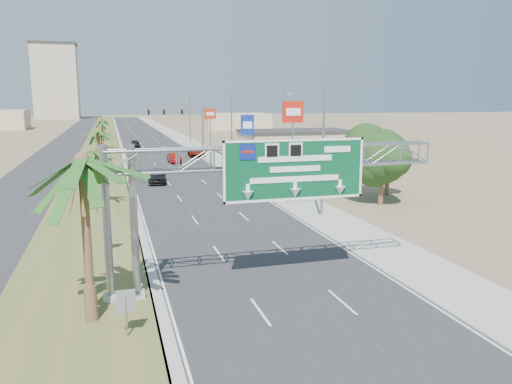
{
  "coord_description": "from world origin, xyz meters",
  "views": [
    {
      "loc": [
        -8.04,
        -13.05,
        9.38
      ],
      "look_at": [
        -0.28,
        13.61,
        4.2
      ],
      "focal_mm": 35.0,
      "sensor_mm": 36.0,
      "label": 1
    }
  ],
  "objects": [
    {
      "name": "pole_sign_blue",
      "position": [
        11.78,
        59.74,
        5.3
      ],
      "size": [
        2.01,
        0.4,
        7.26
      ],
      "color": "gray",
      "rests_on": "ground"
    },
    {
      "name": "store_building",
      "position": [
        22.0,
        66.0,
        2.0
      ],
      "size": [
        18.0,
        10.0,
        4.0
      ],
      "primitive_type": "cube",
      "color": "tan",
      "rests_on": "ground"
    },
    {
      "name": "oak_far",
      "position": [
        18.0,
        30.0,
        3.82
      ],
      "size": [
        3.5,
        3.5,
        5.6
      ],
      "color": "brown",
      "rests_on": "ground"
    },
    {
      "name": "tower_distant",
      "position": [
        -32.0,
        250.0,
        17.5
      ],
      "size": [
        20.0,
        16.0,
        35.0
      ],
      "primitive_type": "cube",
      "color": "tan",
      "rests_on": "ground"
    },
    {
      "name": "median_signback_b",
      "position": [
        -8.5,
        18.0,
        1.45
      ],
      "size": [
        0.75,
        0.08,
        2.08
      ],
      "color": "gray",
      "rests_on": "ground"
    },
    {
      "name": "car_mid_lane",
      "position": [
        0.9,
        61.41,
        0.71
      ],
      "size": [
        1.81,
        4.43,
        1.43
      ],
      "primitive_type": "imported",
      "rotation": [
        0.0,
        0.0,
        0.07
      ],
      "color": "#660C09",
      "rests_on": "ground"
    },
    {
      "name": "sign_gantry",
      "position": [
        -1.06,
        9.93,
        6.06
      ],
      "size": [
        16.75,
        1.24,
        7.5
      ],
      "color": "gray",
      "rests_on": "ground"
    },
    {
      "name": "car_right_lane",
      "position": [
        5.5,
        69.11,
        0.76
      ],
      "size": [
        2.88,
        5.63,
        1.52
      ],
      "primitive_type": "imported",
      "rotation": [
        0.0,
        0.0,
        -0.06
      ],
      "color": "gray",
      "rests_on": "ground"
    },
    {
      "name": "palm_row_d",
      "position": [
        -9.5,
        66.0,
        4.42
      ],
      "size": [
        3.99,
        3.99,
        5.45
      ],
      "color": "brown",
      "rests_on": "ground"
    },
    {
      "name": "median_grass",
      "position": [
        -10.0,
        110.0,
        0.06
      ],
      "size": [
        7.0,
        300.0,
        0.12
      ],
      "primitive_type": "cube",
      "color": "#4E5927",
      "rests_on": "ground"
    },
    {
      "name": "streetlight_mid",
      "position": [
        7.3,
        52.0,
        4.69
      ],
      "size": [
        3.27,
        0.44,
        10.0
      ],
      "color": "gray",
      "rests_on": "ground"
    },
    {
      "name": "palm_near",
      "position": [
        -9.2,
        8.0,
        6.93
      ],
      "size": [
        5.7,
        5.7,
        8.35
      ],
      "color": "brown",
      "rests_on": "ground"
    },
    {
      "name": "median_signback_a",
      "position": [
        -7.8,
        6.0,
        1.45
      ],
      "size": [
        0.75,
        0.08,
        2.08
      ],
      "color": "gray",
      "rests_on": "ground"
    },
    {
      "name": "palm_row_f",
      "position": [
        -9.5,
        110.0,
        4.71
      ],
      "size": [
        3.99,
        3.99,
        5.75
      ],
      "color": "brown",
      "rests_on": "ground"
    },
    {
      "name": "road",
      "position": [
        0.0,
        110.0,
        0.01
      ],
      "size": [
        12.0,
        300.0,
        0.02
      ],
      "primitive_type": "cube",
      "color": "#28282B",
      "rests_on": "ground"
    },
    {
      "name": "car_far",
      "position": [
        -3.51,
        86.76,
        0.68
      ],
      "size": [
        2.15,
        4.76,
        1.35
      ],
      "primitive_type": "imported",
      "rotation": [
        0.0,
        0.0,
        -0.05
      ],
      "color": "black",
      "rests_on": "ground"
    },
    {
      "name": "palm_row_b",
      "position": [
        -9.5,
        32.0,
        4.9
      ],
      "size": [
        3.99,
        3.99,
        5.95
      ],
      "color": "brown",
      "rests_on": "ground"
    },
    {
      "name": "sidewalk_right",
      "position": [
        8.5,
        110.0,
        0.05
      ],
      "size": [
        4.0,
        300.0,
        0.1
      ],
      "primitive_type": "cube",
      "color": "#9E9B93",
      "rests_on": "ground"
    },
    {
      "name": "pole_sign_red_near",
      "position": [
        11.82,
        40.3,
        7.41
      ],
      "size": [
        2.41,
        0.45,
        9.38
      ],
      "color": "gray",
      "rests_on": "ground"
    },
    {
      "name": "streetlight_near",
      "position": [
        7.3,
        22.0,
        4.69
      ],
      "size": [
        3.27,
        0.44,
        10.0
      ],
      "color": "gray",
      "rests_on": "ground"
    },
    {
      "name": "signal_mast",
      "position": [
        5.17,
        71.97,
        4.85
      ],
      "size": [
        10.28,
        0.71,
        8.0
      ],
      "color": "gray",
      "rests_on": "ground"
    },
    {
      "name": "opposing_road",
      "position": [
        -17.0,
        110.0,
        0.01
      ],
      "size": [
        8.0,
        300.0,
        0.02
      ],
      "primitive_type": "cube",
      "color": "#28282B",
      "rests_on": "ground"
    },
    {
      "name": "building_distant_right",
      "position": [
        30.0,
        140.0,
        2.5
      ],
      "size": [
        20.0,
        12.0,
        5.0
      ],
      "primitive_type": "cube",
      "color": "tan",
      "rests_on": "ground"
    },
    {
      "name": "oak_near",
      "position": [
        15.0,
        26.0,
        4.53
      ],
      "size": [
        4.5,
        4.5,
        6.8
      ],
      "color": "brown",
      "rests_on": "ground"
    },
    {
      "name": "palm_row_c",
      "position": [
        -9.5,
        48.0,
        5.66
      ],
      "size": [
        3.99,
        3.99,
        6.75
      ],
      "color": "brown",
      "rests_on": "ground"
    },
    {
      "name": "streetlight_far",
      "position": [
        7.3,
        88.0,
        4.69
      ],
      "size": [
        3.27,
        0.44,
        10.0
      ],
      "color": "gray",
      "rests_on": "ground"
    },
    {
      "name": "pole_sign_red_far",
      "position": [
        9.0,
        74.5,
        6.25
      ],
      "size": [
        2.2,
        0.86,
        7.94
      ],
      "color": "gray",
      "rests_on": "ground"
    },
    {
      "name": "car_left_lane",
      "position": [
        -3.2,
        43.59,
        0.84
      ],
      "size": [
        2.47,
        5.1,
        1.68
      ],
      "primitive_type": "imported",
      "rotation": [
        0.0,
        0.0,
        -0.1
      ],
      "color": "black",
      "rests_on": "ground"
    },
    {
      "name": "palm_row_e",
      "position": [
        -9.5,
        85.0,
        5.09
      ],
      "size": [
        3.99,
        3.99,
        6.15
      ],
      "color": "brown",
      "rests_on": "ground"
    }
  ]
}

